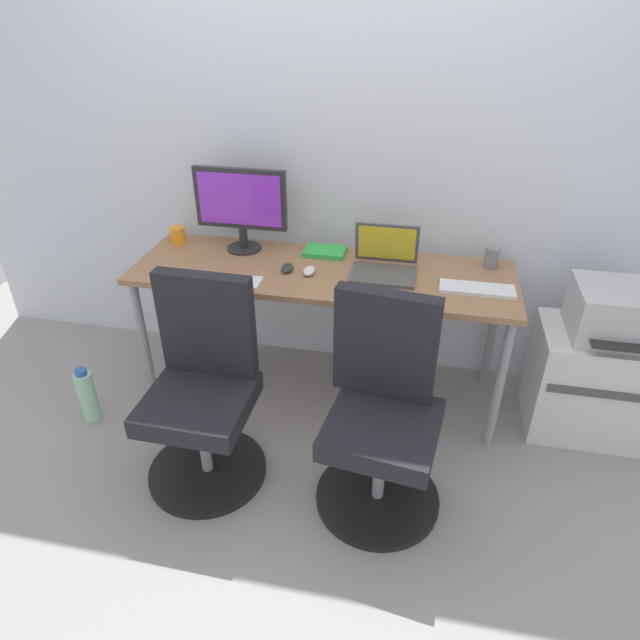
% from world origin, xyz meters
% --- Properties ---
extents(ground_plane, '(5.28, 5.28, 0.00)m').
position_xyz_m(ground_plane, '(0.00, 0.00, 0.00)').
color(ground_plane, gray).
extents(back_wall, '(4.40, 0.04, 2.60)m').
position_xyz_m(back_wall, '(0.00, 0.38, 1.30)').
color(back_wall, silver).
rests_on(back_wall, ground).
extents(desk, '(1.88, 0.61, 0.74)m').
position_xyz_m(desk, '(0.00, 0.00, 0.68)').
color(desk, '#996B47').
rests_on(desk, ground).
extents(office_chair_left, '(0.54, 0.54, 0.94)m').
position_xyz_m(office_chair_left, '(-0.40, -0.65, 0.42)').
color(office_chair_left, black).
rests_on(office_chair_left, ground).
extents(office_chair_right, '(0.54, 0.54, 0.94)m').
position_xyz_m(office_chair_right, '(0.39, -0.66, 0.42)').
color(office_chair_right, black).
rests_on(office_chair_right, ground).
extents(side_cabinet, '(0.58, 0.42, 0.55)m').
position_xyz_m(side_cabinet, '(1.37, -0.02, 0.28)').
color(side_cabinet, silver).
rests_on(side_cabinet, ground).
extents(printer, '(0.38, 0.40, 0.24)m').
position_xyz_m(printer, '(1.37, -0.02, 0.67)').
color(printer, '#B7B7B7').
rests_on(printer, side_cabinet).
extents(water_bottle_on_floor, '(0.09, 0.09, 0.31)m').
position_xyz_m(water_bottle_on_floor, '(-1.13, -0.48, 0.15)').
color(water_bottle_on_floor, '#A5D8B2').
rests_on(water_bottle_on_floor, ground).
extents(desktop_monitor, '(0.48, 0.18, 0.43)m').
position_xyz_m(desktop_monitor, '(-0.46, 0.16, 0.99)').
color(desktop_monitor, '#262626').
rests_on(desktop_monitor, desk).
extents(open_laptop, '(0.31, 0.26, 0.23)m').
position_xyz_m(open_laptop, '(0.30, 0.04, 0.80)').
color(open_laptop, '#4C4C51').
rests_on(open_laptop, desk).
extents(keyboard_by_monitor, '(0.34, 0.12, 0.02)m').
position_xyz_m(keyboard_by_monitor, '(-0.42, -0.22, 0.75)').
color(keyboard_by_monitor, silver).
rests_on(keyboard_by_monitor, desk).
extents(keyboard_by_laptop, '(0.34, 0.12, 0.02)m').
position_xyz_m(keyboard_by_laptop, '(0.74, -0.07, 0.75)').
color(keyboard_by_laptop, silver).
rests_on(keyboard_by_laptop, desk).
extents(mouse_by_monitor, '(0.06, 0.10, 0.03)m').
position_xyz_m(mouse_by_monitor, '(-0.05, -0.06, 0.76)').
color(mouse_by_monitor, silver).
rests_on(mouse_by_monitor, desk).
extents(mouse_by_laptop, '(0.06, 0.10, 0.03)m').
position_xyz_m(mouse_by_laptop, '(-0.17, -0.04, 0.76)').
color(mouse_by_laptop, '#2D2D2D').
rests_on(mouse_by_laptop, desk).
extents(coffee_mug, '(0.08, 0.08, 0.09)m').
position_xyz_m(coffee_mug, '(-0.83, 0.17, 0.79)').
color(coffee_mug, orange).
rests_on(coffee_mug, desk).
extents(pen_cup, '(0.07, 0.07, 0.10)m').
position_xyz_m(pen_cup, '(0.81, 0.19, 0.80)').
color(pen_cup, slate).
rests_on(pen_cup, desk).
extents(notebook, '(0.21, 0.15, 0.03)m').
position_xyz_m(notebook, '(-0.02, 0.19, 0.76)').
color(notebook, green).
rests_on(notebook, desk).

